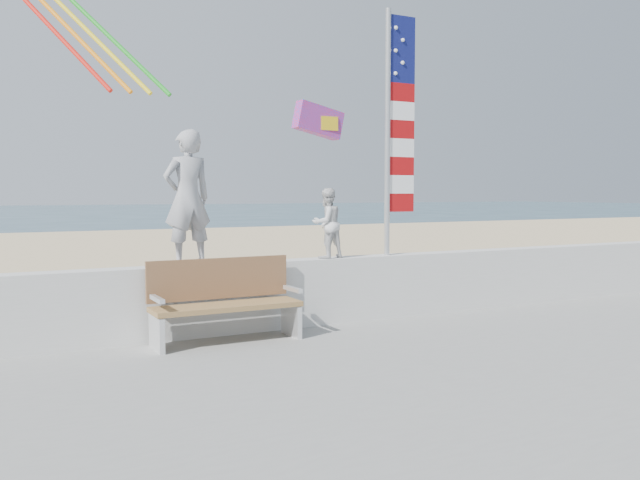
# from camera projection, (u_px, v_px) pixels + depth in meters

# --- Properties ---
(ground) EXTENTS (220.00, 220.00, 0.00)m
(ground) POSITION_uv_depth(u_px,v_px,m) (381.00, 373.00, 7.44)
(ground) COLOR #2C4858
(ground) RESTS_ON ground
(sand) EXTENTS (90.00, 40.00, 0.08)m
(sand) POSITION_uv_depth(u_px,v_px,m) (164.00, 278.00, 15.37)
(sand) COLOR #D0B78B
(sand) RESTS_ON ground
(seawall) EXTENTS (30.00, 0.35, 0.90)m
(seawall) POSITION_uv_depth(u_px,v_px,m) (300.00, 293.00, 9.16)
(seawall) COLOR silver
(seawall) RESTS_ON boardwalk
(adult) EXTENTS (0.65, 0.47, 1.67)m
(adult) POSITION_uv_depth(u_px,v_px,m) (187.00, 198.00, 8.35)
(adult) COLOR #96979C
(adult) RESTS_ON seawall
(child) EXTENTS (0.53, 0.44, 0.96)m
(child) POSITION_uv_depth(u_px,v_px,m) (327.00, 223.00, 9.29)
(child) COLOR silver
(child) RESTS_ON seawall
(bench) EXTENTS (1.80, 0.57, 1.00)m
(bench) POSITION_uv_depth(u_px,v_px,m) (224.00, 300.00, 8.17)
(bench) COLOR #9B7543
(bench) RESTS_ON boardwalk
(flag) EXTENTS (0.50, 0.08, 3.50)m
(flag) POSITION_uv_depth(u_px,v_px,m) (395.00, 122.00, 9.71)
(flag) COLOR silver
(flag) RESTS_ON seawall
(parafoil_kite) EXTENTS (0.91, 0.28, 0.62)m
(parafoil_kite) POSITION_uv_depth(u_px,v_px,m) (320.00, 121.00, 11.19)
(parafoil_kite) COLOR #FF1C2C
(parafoil_kite) RESTS_ON ground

